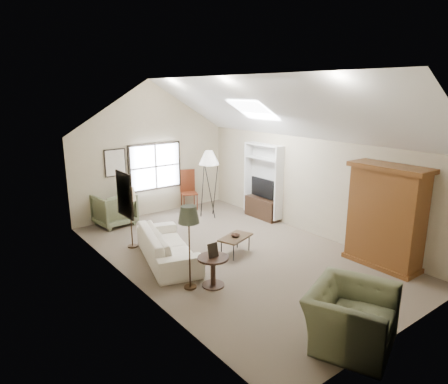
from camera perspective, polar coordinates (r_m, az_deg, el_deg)
room_shell at (r=8.65m, az=1.63°, el=11.14°), size 5.01×8.01×4.00m
window at (r=12.23m, az=-9.78°, el=3.61°), size 1.72×0.08×1.42m
skylight at (r=10.17m, az=4.22°, el=11.67°), size 0.80×1.20×0.52m
wall_art at (r=9.57m, az=-14.72°, el=2.03°), size 1.97×3.71×0.88m
armoire at (r=9.12m, az=22.13°, el=-3.26°), size 0.60×1.50×2.20m
tv_alcove at (r=11.66m, az=5.60°, el=1.72°), size 0.32×1.30×2.10m
media_console at (r=11.86m, az=5.43°, el=-2.30°), size 0.34×1.18×0.60m
tv_panel at (r=11.70m, az=5.50°, el=0.61°), size 0.05×0.90×0.55m
sofa at (r=9.02m, az=-8.08°, el=-7.54°), size 1.54×2.56×0.70m
armchair_near at (r=6.48m, az=17.70°, el=-16.66°), size 1.67×1.57×0.87m
armchair_far at (r=11.58m, az=-15.46°, el=-2.38°), size 1.08×1.11×0.92m
coffee_table at (r=9.30m, az=1.66°, el=-7.61°), size 0.94×0.72×0.43m
bowl at (r=9.21m, az=1.67°, el=-6.24°), size 0.26×0.26×0.05m
side_table at (r=7.84m, az=-1.57°, el=-11.28°), size 0.74×0.74×0.60m
side_chair at (r=12.68m, az=-5.02°, el=0.31°), size 0.62×0.62×1.24m
tripod_lamp at (r=11.75m, az=-2.13°, el=1.21°), size 0.66×0.66×2.03m
dark_lamp at (r=7.58m, az=-4.97°, el=-7.86°), size 0.49×0.49×1.67m
tan_lamp at (r=9.78m, az=-13.16°, el=-3.53°), size 0.37×0.37×1.50m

